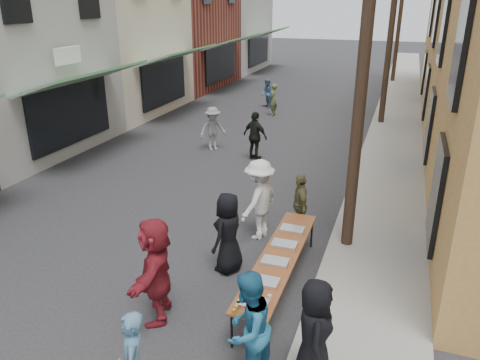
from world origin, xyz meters
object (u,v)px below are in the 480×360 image
Objects in this scene: utility_pole_far at (400,12)px; guest_front_c at (247,329)px; catering_tray_sausage at (253,303)px; guest_front_a at (228,233)px; utility_pole_near at (365,48)px; utility_pole_mid at (392,21)px; serving_table at (279,258)px; server at (315,333)px.

utility_pole_far is 4.85× the size of guest_front_c.
guest_front_a reaches higher than catering_tray_sausage.
utility_pole_near reaches higher than guest_front_a.
guest_front_c is (1.36, -2.80, 0.05)m from guest_front_a.
guest_front_a is (-2.26, -1.83, -3.62)m from utility_pole_near.
guest_front_c is at bearing -101.02° from utility_pole_near.
serving_table is at bearing -94.30° from utility_pole_mid.
server is at bearing -89.35° from utility_pole_near.
utility_pole_far is 28.86m from guest_front_c.
utility_pole_mid reaches higher than guest_front_c.
utility_pole_far is at bearing -169.79° from guest_front_c.
catering_tray_sausage is 0.82m from guest_front_c.
server reaches higher than catering_tray_sausage.
guest_front_c is at bearing -93.10° from utility_pole_mid.
catering_tray_sausage is at bearing -92.19° from utility_pole_far.
utility_pole_mid is 14.72m from serving_table.
server is (0.05, -4.42, -3.54)m from utility_pole_near.
server is at bearing -27.92° from catering_tray_sausage.
catering_tray_sausage is (-0.00, -1.65, 0.08)m from serving_table.
utility_pole_mid is 5.24× the size of server.
catering_tray_sausage is (-1.07, -27.83, -3.71)m from utility_pole_far.
serving_table is 2.28× the size of guest_front_a.
utility_pole_near reaches higher than guest_front_c.
utility_pole_far reaches higher than server.
utility_pole_near is 24.00m from utility_pole_far.
utility_pole_near is at bearing 141.25° from guest_front_a.
utility_pole_near is at bearing -90.00° from utility_pole_far.
utility_pole_mid is at bearing 90.00° from utility_pole_near.
guest_front_a is at bearing 28.42° from server.
utility_pole_mid reaches higher than server.
utility_pole_near is 4.64m from guest_front_a.
utility_pole_near is 4.50m from serving_table.
utility_pole_far is 18.00× the size of catering_tray_sausage.
utility_pole_mid is at bearing 85.70° from serving_table.
utility_pole_far reaches higher than catering_tray_sausage.
server is at bearing -89.90° from utility_pole_far.
utility_pole_far reaches higher than serving_table.
utility_pole_far is at bearing 90.00° from utility_pole_near.
utility_pole_mid is at bearing -90.00° from utility_pole_far.
catering_tray_sausage is 1.27m from server.
server is (1.12, -0.59, 0.17)m from catering_tray_sausage.
utility_pole_near is 5.67m from server.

